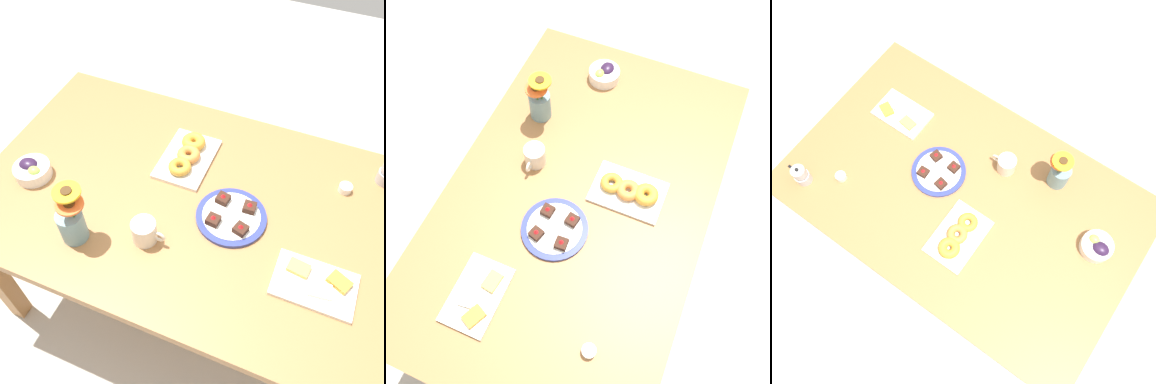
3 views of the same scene
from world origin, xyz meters
The scene contains 9 objects.
ground_plane centered at (0.00, 0.00, 0.00)m, with size 6.00×6.00×0.00m, color #B7B2A8.
dining_table centered at (0.00, 0.00, 0.65)m, with size 1.60×1.00×0.74m.
coffee_mug centered at (-0.08, -0.22, 0.79)m, with size 0.12×0.08×0.09m.
grape_bowl centered at (-0.60, -0.13, 0.77)m, with size 0.14×0.14×0.07m.
cheese_platter centered at (0.49, -0.17, 0.75)m, with size 0.26×0.17×0.03m.
croissant_platter centered at (-0.09, 0.18, 0.76)m, with size 0.19×0.28×0.05m.
jam_cup_honey centered at (0.51, 0.25, 0.76)m, with size 0.05×0.05×0.03m.
dessert_plate centered at (0.16, -0.03, 0.75)m, with size 0.25×0.25×0.05m.
flower_vase centered at (-0.30, -0.30, 0.82)m, with size 0.11×0.11×0.24m.
Camera 1 is at (0.37, -0.88, 1.99)m, focal length 40.00 mm.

